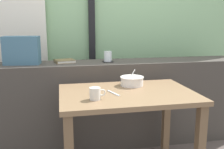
% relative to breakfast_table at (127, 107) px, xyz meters
% --- Properties ---
extents(outdoor_backdrop, '(4.80, 0.08, 2.80)m').
position_rel_breakfast_table_xyz_m(outdoor_backdrop, '(-0.03, 1.21, 0.79)').
color(outdoor_backdrop, '#8EBC89').
rests_on(outdoor_backdrop, ground).
extents(curtain_left_panel, '(0.56, 0.06, 2.50)m').
position_rel_breakfast_table_xyz_m(curtain_left_panel, '(-0.91, 1.11, 0.64)').
color(curtain_left_panel, silver).
rests_on(curtain_left_panel, ground).
extents(window_divider_post, '(0.07, 0.05, 2.60)m').
position_rel_breakfast_table_xyz_m(window_divider_post, '(-0.12, 1.14, 0.69)').
color(window_divider_post, black).
rests_on(window_divider_post, ground).
extents(dark_console_ledge, '(2.80, 0.39, 0.86)m').
position_rel_breakfast_table_xyz_m(dark_console_ledge, '(-0.03, 0.65, -0.17)').
color(dark_console_ledge, '#423D38').
rests_on(dark_console_ledge, ground).
extents(breakfast_table, '(1.02, 0.70, 0.73)m').
position_rel_breakfast_table_xyz_m(breakfast_table, '(0.00, 0.00, 0.00)').
color(breakfast_table, brown).
rests_on(breakfast_table, ground).
extents(coaster_square, '(0.10, 0.10, 0.00)m').
position_rel_breakfast_table_xyz_m(coaster_square, '(-0.03, 0.64, 0.26)').
color(coaster_square, black).
rests_on(coaster_square, dark_console_ledge).
extents(juice_glass, '(0.08, 0.08, 0.10)m').
position_rel_breakfast_table_xyz_m(juice_glass, '(-0.03, 0.64, 0.31)').
color(juice_glass, white).
rests_on(juice_glass, coaster_square).
extents(closed_book, '(0.21, 0.20, 0.03)m').
position_rel_breakfast_table_xyz_m(closed_book, '(-0.45, 0.69, 0.27)').
color(closed_book, brown).
rests_on(closed_book, dark_console_ledge).
extents(throw_pillow, '(0.34, 0.18, 0.26)m').
position_rel_breakfast_table_xyz_m(throw_pillow, '(-0.84, 0.65, 0.39)').
color(throw_pillow, '#426B84').
rests_on(throw_pillow, dark_console_ledge).
extents(soup_bowl, '(0.20, 0.20, 0.14)m').
position_rel_breakfast_table_xyz_m(soup_bowl, '(0.09, 0.19, 0.16)').
color(soup_bowl, silver).
rests_on(soup_bowl, breakfast_table).
extents(fork_utensil, '(0.07, 0.17, 0.01)m').
position_rel_breakfast_table_xyz_m(fork_utensil, '(-0.11, -0.02, 0.12)').
color(fork_utensil, silver).
rests_on(fork_utensil, breakfast_table).
extents(ceramic_mug, '(0.11, 0.08, 0.08)m').
position_rel_breakfast_table_xyz_m(ceramic_mug, '(-0.27, -0.15, 0.16)').
color(ceramic_mug, silver).
rests_on(ceramic_mug, breakfast_table).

